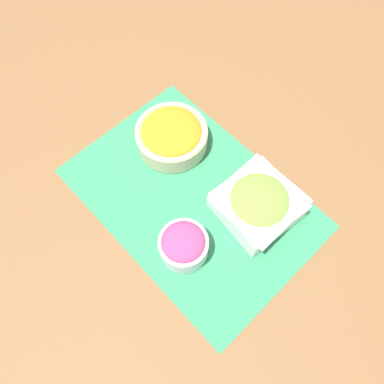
% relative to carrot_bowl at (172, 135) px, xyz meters
% --- Properties ---
extents(ground_plane, '(3.00, 3.00, 0.00)m').
position_rel_carrot_bowl_xyz_m(ground_plane, '(-0.15, 0.07, -0.04)').
color(ground_plane, brown).
extents(placemat, '(0.60, 0.41, 0.00)m').
position_rel_carrot_bowl_xyz_m(placemat, '(-0.15, 0.07, -0.04)').
color(placemat, '#2D7A51').
rests_on(placemat, ground_plane).
extents(carrot_bowl, '(0.18, 0.18, 0.07)m').
position_rel_carrot_bowl_xyz_m(carrot_bowl, '(0.00, 0.00, 0.00)').
color(carrot_bowl, '#C6B28E').
rests_on(carrot_bowl, placemat).
extents(onion_bowl, '(0.11, 0.11, 0.08)m').
position_rel_carrot_bowl_xyz_m(onion_bowl, '(-0.23, 0.18, 0.00)').
color(onion_bowl, silver).
rests_on(onion_bowl, placemat).
extents(lettuce_bowl, '(0.18, 0.18, 0.08)m').
position_rel_carrot_bowl_xyz_m(lettuce_bowl, '(-0.28, -0.02, 0.00)').
color(lettuce_bowl, white).
rests_on(lettuce_bowl, placemat).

